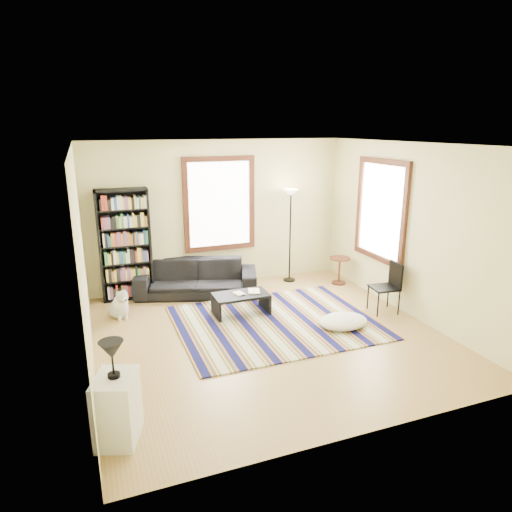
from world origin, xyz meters
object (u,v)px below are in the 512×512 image
object	(u,v)px
floor_cushion	(343,321)
side_table	(339,271)
sofa	(197,278)
dog	(118,303)
floor_lamp	(290,236)
folding_chair	(384,288)
white_cabinet	(117,408)
bookshelf	(125,245)
coffee_table	(241,304)

from	to	relation	value
floor_cushion	side_table	bearing A→B (deg)	61.12
sofa	dog	world-z (taller)	sofa
floor_lamp	folding_chair	distance (m)	2.24
sofa	floor_lamp	size ratio (longest dim) A/B	1.18
white_cabinet	floor_cushion	bearing A→B (deg)	42.44
folding_chair	side_table	bearing A→B (deg)	95.45
floor_lamp	side_table	world-z (taller)	floor_lamp
bookshelf	floor_cushion	distance (m)	4.01
folding_chair	white_cabinet	xyz separation A→B (m)	(-4.45, -1.80, -0.08)
bookshelf	white_cabinet	size ratio (longest dim) A/B	2.86
floor_lamp	white_cabinet	bearing A→B (deg)	-133.56
bookshelf	side_table	distance (m)	4.13
bookshelf	side_table	xyz separation A→B (m)	(4.00, -0.69, -0.73)
coffee_table	floor_lamp	size ratio (longest dim) A/B	0.48
floor_cushion	floor_lamp	size ratio (longest dim) A/B	0.42
side_table	dog	size ratio (longest dim) A/B	1.07
white_cabinet	side_table	bearing A→B (deg)	55.58
floor_cushion	floor_lamp	world-z (taller)	floor_lamp
sofa	folding_chair	world-z (taller)	folding_chair
dog	white_cabinet	bearing A→B (deg)	-114.04
bookshelf	sofa	bearing A→B (deg)	-12.56
folding_chair	white_cabinet	bearing A→B (deg)	-150.60
sofa	folding_chair	distance (m)	3.36
coffee_table	floor_cushion	world-z (taller)	coffee_table
bookshelf	coffee_table	xyz separation A→B (m)	(1.67, -1.45, -0.82)
bookshelf	floor_lamp	xyz separation A→B (m)	(3.15, -0.17, -0.07)
floor_lamp	dog	distance (m)	3.53
dog	floor_cushion	bearing A→B (deg)	-46.11
coffee_table	side_table	bearing A→B (deg)	18.26
bookshelf	white_cabinet	bearing A→B (deg)	-97.06
sofa	floor_cushion	world-z (taller)	sofa
folding_chair	dog	bearing A→B (deg)	169.70
folding_chair	dog	size ratio (longest dim) A/B	1.70
bookshelf	floor_lamp	world-z (taller)	bookshelf
floor_lamp	side_table	distance (m)	1.19
side_table	folding_chair	world-z (taller)	folding_chair
floor_lamp	white_cabinet	world-z (taller)	floor_lamp
folding_chair	white_cabinet	distance (m)	4.80
floor_lamp	folding_chair	world-z (taller)	floor_lamp
bookshelf	side_table	world-z (taller)	bookshelf
coffee_table	floor_cushion	xyz separation A→B (m)	(1.33, -1.05, -0.08)
coffee_table	dog	distance (m)	2.00
coffee_table	white_cabinet	world-z (taller)	white_cabinet
floor_lamp	dog	bearing A→B (deg)	-168.37
sofa	folding_chair	bearing A→B (deg)	-17.11
floor_lamp	white_cabinet	size ratio (longest dim) A/B	2.66
floor_cushion	dog	distance (m)	3.64
floor_cushion	floor_lamp	xyz separation A→B (m)	(0.15, 2.33, 0.83)
floor_cushion	white_cabinet	bearing A→B (deg)	-156.72
side_table	floor_cushion	bearing A→B (deg)	-118.88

